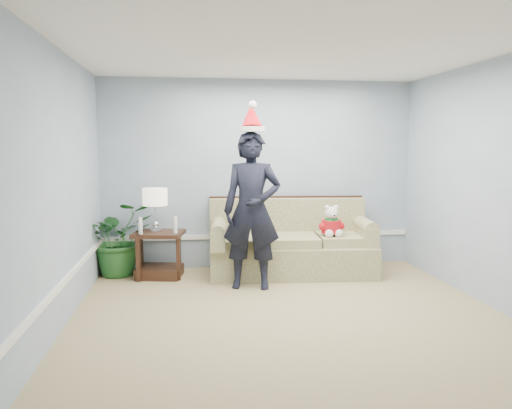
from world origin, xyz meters
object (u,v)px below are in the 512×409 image
at_px(houseplant, 119,238).
at_px(teddy_bear, 331,225).
at_px(sofa, 291,247).
at_px(side_table, 159,259).
at_px(man, 252,210).
at_px(table_lamp, 155,199).

height_order(houseplant, teddy_bear, houseplant).
bearing_deg(sofa, houseplant, 179.47).
xyz_separation_m(sofa, teddy_bear, (0.51, -0.22, 0.33)).
bearing_deg(side_table, teddy_bear, -5.84).
relative_size(man, teddy_bear, 4.50).
height_order(table_lamp, teddy_bear, table_lamp).
bearing_deg(sofa, table_lamp, -175.53).
height_order(side_table, teddy_bear, teddy_bear).
relative_size(houseplant, teddy_bear, 2.35).
xyz_separation_m(man, teddy_bear, (1.14, 0.43, -0.27)).
xyz_separation_m(sofa, man, (-0.63, -0.65, 0.60)).
xyz_separation_m(sofa, table_lamp, (-1.84, 0.00, 0.69)).
relative_size(sofa, houseplant, 2.26).
xyz_separation_m(table_lamp, man, (1.21, -0.65, -0.09)).
relative_size(table_lamp, man, 0.30).
relative_size(houseplant, man, 0.52).
height_order(sofa, man, man).
distance_m(sofa, man, 1.09).
bearing_deg(teddy_bear, houseplant, 168.44).
height_order(sofa, table_lamp, table_lamp).
bearing_deg(houseplant, teddy_bear, -8.63).
relative_size(sofa, table_lamp, 3.93).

